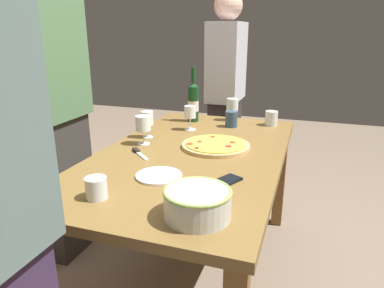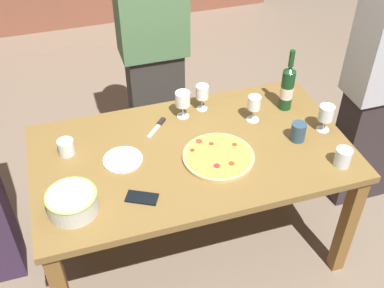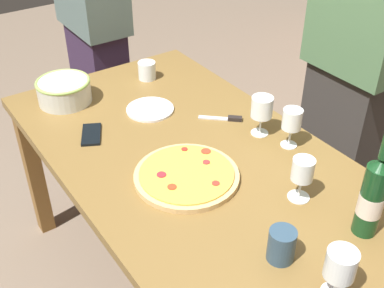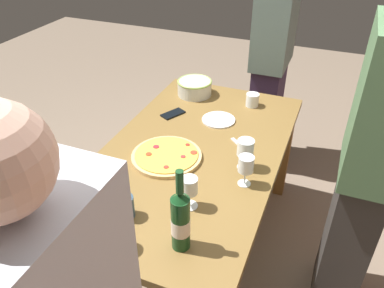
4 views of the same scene
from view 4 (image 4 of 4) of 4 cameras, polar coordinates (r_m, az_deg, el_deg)
ground_plane at (r=2.51m, az=0.00°, el=-15.18°), size 8.00×8.00×0.00m
dining_table at (r=2.06m, az=0.00°, el=-3.12°), size 1.60×0.90×0.75m
pizza at (r=1.95m, az=-3.78°, el=-1.77°), size 0.36×0.36×0.03m
serving_bowl at (r=2.55m, az=0.39°, el=8.45°), size 0.23×0.23×0.10m
wine_bottle at (r=1.43m, az=-1.71°, el=-11.18°), size 0.07×0.07×0.36m
wine_glass_near_pizza at (r=1.85m, az=7.92°, el=-0.64°), size 0.08×0.08×0.16m
wine_glass_by_bottle at (r=1.74m, az=7.99°, el=-3.08°), size 0.07×0.07×0.15m
wine_glass_far_left at (r=1.48m, az=-12.30°, el=-12.05°), size 0.08×0.08×0.15m
wine_glass_far_right at (r=1.61m, az=-0.37°, el=-6.44°), size 0.07×0.07×0.15m
cup_amber at (r=2.45m, az=8.93°, el=6.47°), size 0.08×0.08×0.08m
cup_ceramic at (r=1.68m, az=-19.03°, el=-9.36°), size 0.08×0.08×0.09m
cup_spare at (r=1.63m, az=-9.89°, el=-9.15°), size 0.08×0.08×0.10m
side_plate at (r=2.28m, az=3.96°, el=3.60°), size 0.20×0.20×0.01m
cell_phone at (r=2.34m, az=-2.84°, el=4.50°), size 0.16×0.13×0.01m
pizza_knife at (r=2.04m, az=7.59°, el=-0.63°), size 0.13×0.14×0.02m
person_host at (r=2.91m, az=11.66°, el=11.90°), size 0.44×0.24×1.67m
person_guest_left at (r=1.84m, az=24.81°, el=-2.85°), size 0.41×0.24×1.75m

